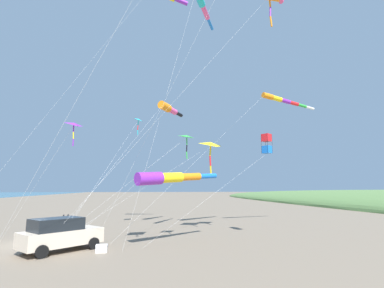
# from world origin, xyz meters

# --- Properties ---
(ground_plane) EXTENTS (600.00, 600.00, 0.00)m
(ground_plane) POSITION_xyz_m (0.00, 0.00, 0.00)
(ground_plane) COLOR #756654
(parked_car) EXTENTS (4.48, 4.19, 1.85)m
(parked_car) POSITION_xyz_m (3.00, -2.41, 0.95)
(parked_car) COLOR beige
(parked_car) RESTS_ON ground_plane
(cooler_box) EXTENTS (0.62, 0.42, 0.42)m
(cooler_box) POSITION_xyz_m (5.38, -3.09, 0.21)
(cooler_box) COLOR white
(cooler_box) RESTS_ON ground_plane
(person_adult_flyer) EXTENTS (0.58, 0.62, 1.71)m
(person_adult_flyer) POSITION_xyz_m (2.20, 1.73, 0.93)
(person_adult_flyer) COLOR #8E6B9E
(person_adult_flyer) RESTS_ON ground_plane
(kite_windsock_black_fish_shape) EXTENTS (10.02, 4.02, 4.61)m
(kite_windsock_black_fish_shape) POSITION_xyz_m (9.21, -2.01, 4.18)
(kite_windsock_black_fish_shape) COLOR purple
(kite_windsock_black_fish_shape) RESTS_ON ground_plane
(kite_delta_magenta_far_left) EXTENTS (9.00, 1.52, 7.14)m
(kite_delta_magenta_far_left) POSITION_xyz_m (10.39, -1.58, 6.91)
(kite_delta_magenta_far_left) COLOR green
(kite_delta_magenta_far_left) RESTS_ON ground_plane
(kite_windsock_rainbow_low_near) EXTENTS (19.49, 6.81, 12.54)m
(kite_windsock_rainbow_low_near) POSITION_xyz_m (20.95, 4.58, 12.07)
(kite_windsock_rainbow_low_near) COLOR orange
(kite_windsock_rainbow_low_near) RESTS_ON ground_plane
(kite_delta_checkered_midright) EXTENTS (5.32, 7.46, 10.13)m
(kite_delta_checkered_midright) POSITION_xyz_m (7.10, 6.35, 9.85)
(kite_delta_checkered_midright) COLOR #1EB7C6
(kite_delta_checkered_midright) RESTS_ON ground_plane
(kite_delta_orange_high_right) EXTENTS (5.27, 3.41, 7.60)m
(kite_delta_orange_high_right) POSITION_xyz_m (3.28, -2.15, 7.34)
(kite_delta_orange_high_right) COLOR purple
(kite_delta_orange_high_right) RESTS_ON ground_plane
(kite_windsock_blue_topmost) EXTENTS (9.14, 12.11, 11.49)m
(kite_windsock_blue_topmost) POSITION_xyz_m (9.91, 6.07, 11.05)
(kite_windsock_blue_topmost) COLOR orange
(kite_windsock_blue_topmost) RESTS_ON ground_plane
(kite_windsock_teal_far_right) EXTENTS (6.53, 4.48, 16.81)m
(kite_windsock_teal_far_right) POSITION_xyz_m (11.44, -1.99, 16.54)
(kite_windsock_teal_far_right) COLOR #1EB7C6
(kite_windsock_teal_far_right) RESTS_ON ground_plane
(kite_delta_white_trailing) EXTENTS (12.21, 2.75, 7.60)m
(kite_delta_white_trailing) POSITION_xyz_m (13.22, 2.92, 7.17)
(kite_delta_white_trailing) COLOR yellow
(kite_delta_white_trailing) RESTS_ON ground_plane
(kite_box_long_streamer_right) EXTENTS (9.38, 2.19, 7.53)m
(kite_box_long_streamer_right) POSITION_xyz_m (16.58, -0.69, 6.79)
(kite_box_long_streamer_right) COLOR red
(kite_box_long_streamer_right) RESTS_ON ground_plane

